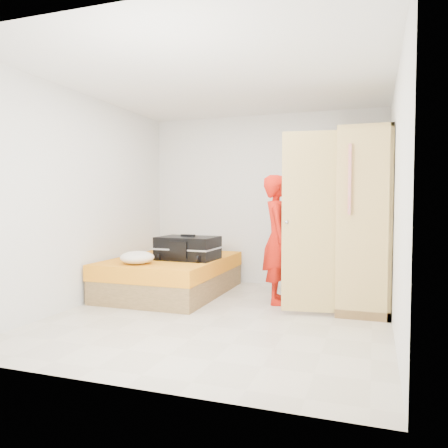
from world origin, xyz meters
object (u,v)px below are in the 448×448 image
(bed, at_px, (172,275))
(suitcase, at_px, (188,248))
(wardrobe, at_px, (360,225))
(round_cushion, at_px, (137,258))
(person, at_px, (278,239))

(bed, xyz_separation_m, suitcase, (0.29, -0.10, 0.40))
(bed, xyz_separation_m, wardrobe, (2.50, -0.05, 0.75))
(suitcase, xyz_separation_m, round_cushion, (-0.42, -0.61, -0.07))
(bed, bearing_deg, suitcase, -18.38)
(person, relative_size, round_cushion, 3.80)
(round_cushion, bearing_deg, bed, 79.17)
(bed, distance_m, round_cushion, 0.79)
(suitcase, height_order, round_cushion, suitcase)
(wardrobe, relative_size, round_cushion, 4.96)
(person, height_order, round_cushion, person)
(bed, relative_size, round_cushion, 4.77)
(bed, bearing_deg, wardrobe, -1.09)
(wardrobe, distance_m, round_cushion, 2.75)
(wardrobe, height_order, suitcase, wardrobe)
(bed, distance_m, suitcase, 0.50)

